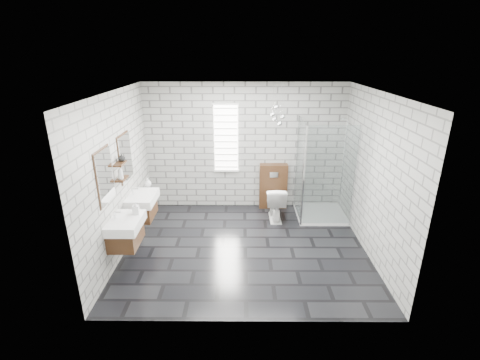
{
  "coord_description": "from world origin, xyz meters",
  "views": [
    {
      "loc": [
        -0.06,
        -5.37,
        3.3
      ],
      "look_at": [
        -0.1,
        0.35,
        1.15
      ],
      "focal_mm": 26.0,
      "sensor_mm": 36.0,
      "label": 1
    }
  ],
  "objects_px": {
    "vanity_left": "(123,224)",
    "vanity_right": "(140,199)",
    "cistern_panel": "(273,186)",
    "shower_enclosure": "(318,195)",
    "toilet": "(275,203)"
  },
  "relations": [
    {
      "from": "vanity_left",
      "to": "toilet",
      "type": "relative_size",
      "value": 2.19
    },
    {
      "from": "vanity_left",
      "to": "vanity_right",
      "type": "distance_m",
      "value": 0.96
    },
    {
      "from": "vanity_left",
      "to": "toilet",
      "type": "height_order",
      "value": "vanity_left"
    },
    {
      "from": "vanity_right",
      "to": "toilet",
      "type": "xyz_separation_m",
      "value": [
        2.53,
        0.76,
        -0.4
      ]
    },
    {
      "from": "vanity_left",
      "to": "shower_enclosure",
      "type": "distance_m",
      "value": 3.84
    },
    {
      "from": "vanity_left",
      "to": "cistern_panel",
      "type": "bearing_deg",
      "value": 41.93
    },
    {
      "from": "shower_enclosure",
      "to": "toilet",
      "type": "xyz_separation_m",
      "value": [
        -0.88,
        -0.04,
        -0.14
      ]
    },
    {
      "from": "vanity_right",
      "to": "cistern_panel",
      "type": "distance_m",
      "value": 2.86
    },
    {
      "from": "cistern_panel",
      "to": "toilet",
      "type": "bearing_deg",
      "value": -90.0
    },
    {
      "from": "vanity_right",
      "to": "toilet",
      "type": "relative_size",
      "value": 2.19
    },
    {
      "from": "vanity_right",
      "to": "cistern_panel",
      "type": "relative_size",
      "value": 1.57
    },
    {
      "from": "vanity_right",
      "to": "shower_enclosure",
      "type": "relative_size",
      "value": 0.77
    },
    {
      "from": "vanity_left",
      "to": "vanity_right",
      "type": "relative_size",
      "value": 1.0
    },
    {
      "from": "cistern_panel",
      "to": "shower_enclosure",
      "type": "bearing_deg",
      "value": -30.47
    },
    {
      "from": "vanity_left",
      "to": "cistern_panel",
      "type": "relative_size",
      "value": 1.57
    }
  ]
}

